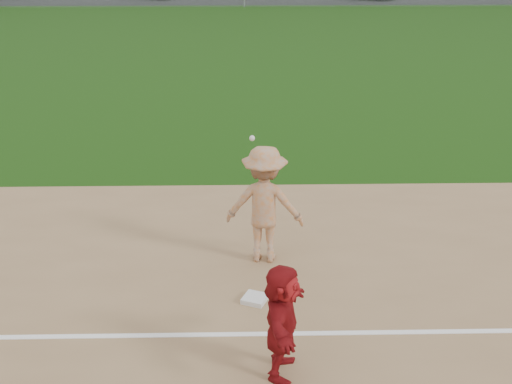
{
  "coord_description": "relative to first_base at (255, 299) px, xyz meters",
  "views": [
    {
      "loc": [
        -0.22,
        -8.58,
        5.49
      ],
      "look_at": [
        0.0,
        1.5,
        1.3
      ],
      "focal_mm": 45.0,
      "sensor_mm": 36.0,
      "label": 1
    }
  ],
  "objects": [
    {
      "name": "base_runner",
      "position": [
        0.31,
        -1.74,
        0.75
      ],
      "size": [
        0.71,
        1.53,
        1.59
      ],
      "primitive_type": "imported",
      "rotation": [
        0.0,
        0.0,
        1.4
      ],
      "color": "maroon",
      "rests_on": "infield_dirt"
    },
    {
      "name": "ground",
      "position": [
        0.05,
        -0.1,
        -0.06
      ],
      "size": [
        160.0,
        160.0,
        0.0
      ],
      "primitive_type": "plane",
      "color": "#163B0B",
      "rests_on": "ground"
    },
    {
      "name": "first_base",
      "position": [
        0.0,
        0.0,
        0.0
      ],
      "size": [
        0.46,
        0.46,
        0.08
      ],
      "primitive_type": "cube",
      "rotation": [
        0.0,
        0.0,
        -0.4
      ],
      "color": "silver",
      "rests_on": "infield_dirt"
    },
    {
      "name": "foul_line",
      "position": [
        0.05,
        -0.9,
        -0.03
      ],
      "size": [
        60.0,
        0.1,
        0.01
      ],
      "primitive_type": "cube",
      "color": "white",
      "rests_on": "infield_dirt"
    },
    {
      "name": "first_base_play",
      "position": [
        0.19,
        1.4,
        1.01
      ],
      "size": [
        1.45,
        1.34,
        2.55
      ],
      "color": "#9B9B9D",
      "rests_on": "infield_dirt"
    }
  ]
}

